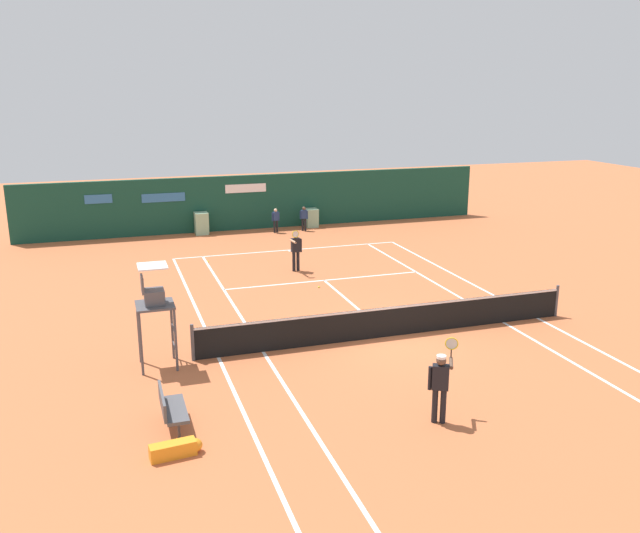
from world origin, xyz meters
TOP-DOWN VIEW (x-y plane):
  - ground_plane at (-0.00, 0.58)m, footprint 80.00×80.00m
  - tennis_net at (0.00, 0.00)m, footprint 12.10×0.10m
  - sponsor_back_wall at (-0.04, 16.97)m, footprint 25.00×1.02m
  - umpire_chair at (-6.96, -0.11)m, footprint 1.00×1.00m
  - player_bench at (-6.98, -3.66)m, footprint 0.54×1.38m
  - equipment_bag at (-6.99, -4.92)m, footprint 1.10×0.40m
  - player_on_baseline at (-0.67, 8.07)m, footprint 0.59×0.72m
  - player_near_side at (-1.15, -5.29)m, footprint 0.85×0.65m
  - ball_kid_centre_post at (1.95, 15.62)m, footprint 0.43×0.22m
  - ball_kid_left_post at (0.41, 15.62)m, footprint 0.42×0.20m
  - tennis_ball_by_sideline at (-0.51, 5.51)m, footprint 0.07×0.07m
  - tennis_ball_near_service_line at (-3.15, 1.72)m, footprint 0.07×0.07m
  - tennis_ball_mid_court at (-3.92, 10.65)m, footprint 0.07×0.07m

SIDE VIEW (x-z plane):
  - ground_plane at x=0.00m, z-range 0.00..0.01m
  - tennis_ball_by_sideline at x=-0.51m, z-range 0.00..0.07m
  - tennis_ball_near_service_line at x=-3.15m, z-range 0.00..0.07m
  - tennis_ball_mid_court at x=-3.92m, z-range 0.00..0.07m
  - equipment_bag at x=-6.99m, z-range 0.00..0.32m
  - player_bench at x=-6.98m, z-range 0.07..0.95m
  - tennis_net at x=0.00m, z-range -0.02..1.05m
  - ball_kid_left_post at x=0.41m, z-range 0.10..1.38m
  - ball_kid_centre_post at x=1.95m, z-range 0.10..1.39m
  - player_on_baseline at x=-0.67m, z-range 0.06..1.91m
  - player_near_side at x=-1.15m, z-range 0.06..1.93m
  - sponsor_back_wall at x=-0.04m, z-range -0.05..2.84m
  - umpire_chair at x=-6.96m, z-range 0.45..3.32m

